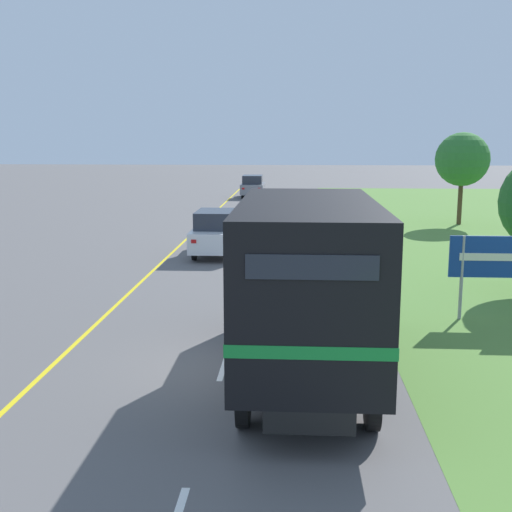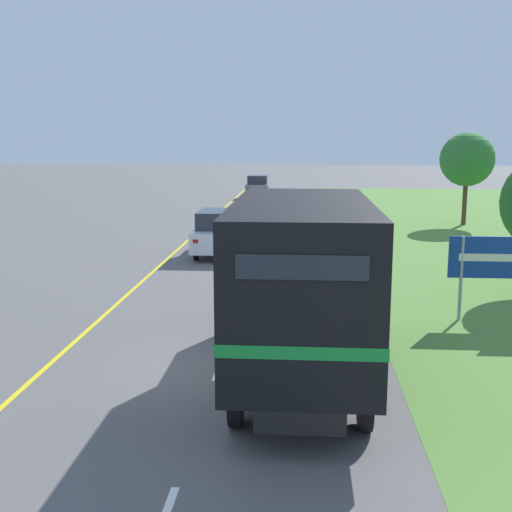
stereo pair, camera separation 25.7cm
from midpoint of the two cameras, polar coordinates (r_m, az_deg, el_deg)
name	(u,v)px [view 2 (the right image)]	position (r m, az deg, el deg)	size (l,w,h in m)	color
ground_plane	(219,368)	(13.86, -2.77, -9.96)	(200.00, 200.00, 0.00)	#5B5959
edge_line_yellow	(183,245)	(29.35, -6.28, 0.98)	(0.12, 66.92, 0.01)	yellow
centre_dash_near	(222,359)	(14.40, -2.48, -9.14)	(0.12, 2.60, 0.01)	white
centre_dash_mid_a	(248,289)	(20.71, -0.37, -2.99)	(0.12, 2.60, 0.01)	white
centre_dash_mid_b	(261,253)	(27.15, 0.74, 0.27)	(0.12, 2.60, 0.01)	white
centre_dash_far	(269,231)	(33.66, 1.42, 2.27)	(0.12, 2.60, 0.01)	white
centre_dash_farthest	(275,215)	(40.19, 1.88, 3.62)	(0.12, 2.60, 0.01)	white
horse_trailer_truck	(302,279)	(12.89, 4.66, -2.10)	(2.53, 8.08, 3.68)	black
lead_car_white	(219,232)	(26.69, -3.08, 2.12)	(1.80, 4.22, 1.87)	black
lead_car_white_ahead	(309,207)	(36.56, 4.90, 4.39)	(1.80, 4.07, 1.88)	black
lead_car_grey_ahead	(258,186)	(52.14, 0.32, 6.23)	(1.80, 3.85, 1.80)	black
highway_sign	(496,259)	(18.09, 20.98, -0.28)	(2.38, 0.09, 2.62)	#9E9EA3
roadside_tree_far	(467,160)	(37.54, 18.44, 8.13)	(2.96, 2.96, 5.11)	#4C3823
delineator_post	(388,304)	(17.33, 12.07, -4.21)	(0.08, 0.08, 0.95)	white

